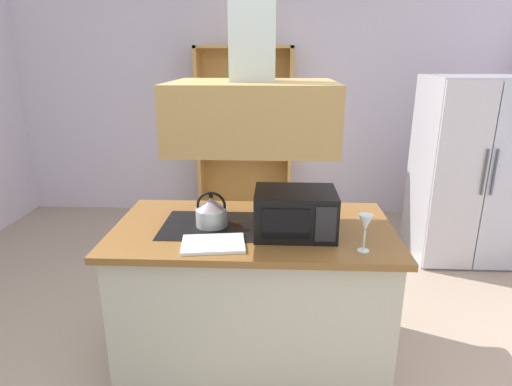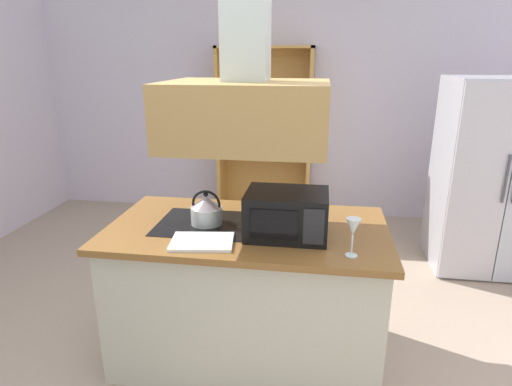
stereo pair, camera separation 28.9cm
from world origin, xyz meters
TOP-DOWN VIEW (x-y plane):
  - ground_plane at (0.00, 0.00)m, footprint 7.80×7.80m
  - wall_back at (0.00, 3.00)m, footprint 6.00×0.12m
  - kitchen_island at (0.02, 0.19)m, footprint 1.69×0.93m
  - range_hood at (0.02, 0.19)m, footprint 0.90×0.70m
  - refrigerator at (1.96, 1.76)m, footprint 0.90×0.78m
  - dish_cabinet at (-0.21, 2.78)m, footprint 1.08×0.40m
  - kettle at (-0.23, 0.19)m, footprint 0.19×0.19m
  - cutting_board at (-0.18, -0.09)m, footprint 0.37×0.28m
  - microwave at (0.27, 0.09)m, footprint 0.46×0.35m
  - wine_glass_on_counter at (0.62, -0.13)m, footprint 0.08×0.08m

SIDE VIEW (x-z plane):
  - ground_plane at x=0.00m, z-range 0.00..0.00m
  - kitchen_island at x=0.02m, z-range 0.00..0.90m
  - refrigerator at x=1.96m, z-range 0.00..1.72m
  - dish_cabinet at x=-0.21m, z-range -0.11..1.88m
  - cutting_board at x=-0.18m, z-range 0.90..0.92m
  - kettle at x=-0.23m, z-range 0.88..1.10m
  - microwave at x=0.27m, z-range 0.90..1.16m
  - wine_glass_on_counter at x=0.62m, z-range 0.95..1.16m
  - wall_back at x=0.00m, z-range 0.00..2.70m
  - range_hood at x=0.02m, z-range 1.05..2.35m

